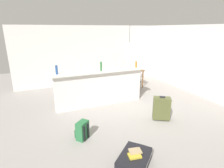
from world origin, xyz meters
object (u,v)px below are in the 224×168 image
object	(u,v)px
dining_table	(129,72)
pendant_lamp	(129,44)
bottle_clear	(120,65)
book_stack	(135,153)
bottle_green	(101,66)
bottle_blue	(57,70)
suitcase_upright_olive	(161,108)
suitcase_flat_black	(134,160)
backpack_green	(82,131)
bottle_white	(80,68)
bottle_amber	(136,65)
dining_chair_near_partition	(134,78)

from	to	relation	value
dining_table	pendant_lamp	bearing A→B (deg)	-121.19
bottle_clear	book_stack	distance (m)	3.03
bottle_green	book_stack	world-z (taller)	bottle_green
bottle_blue	suitcase_upright_olive	bearing A→B (deg)	-32.95
pendant_lamp	suitcase_flat_black	size ratio (longest dim) A/B	1.00
bottle_green	backpack_green	size ratio (longest dim) A/B	0.68
bottle_green	backpack_green	world-z (taller)	bottle_green
bottle_blue	bottle_white	bearing A→B (deg)	5.52
bottle_green	bottle_clear	distance (m)	0.61
bottle_clear	bottle_amber	size ratio (longest dim) A/B	1.24
bottle_white	suitcase_flat_black	distance (m)	3.10
pendant_lamp	bottle_white	bearing A→B (deg)	-152.00
bottle_green	bottle_clear	size ratio (longest dim) A/B	1.06
pendant_lamp	backpack_green	size ratio (longest dim) A/B	2.01
dining_chair_near_partition	backpack_green	distance (m)	3.59
dining_table	book_stack	size ratio (longest dim) A/B	3.74
bottle_green	suitcase_upright_olive	size ratio (longest dim) A/B	0.42
dining_table	bottle_green	bearing A→B (deg)	-140.11
suitcase_flat_black	suitcase_upright_olive	size ratio (longest dim) A/B	1.26
book_stack	dining_chair_near_partition	bearing A→B (deg)	60.96
suitcase_upright_olive	book_stack	size ratio (longest dim) A/B	2.28
bottle_white	suitcase_flat_black	size ratio (longest dim) A/B	0.30
suitcase_flat_black	backpack_green	world-z (taller)	backpack_green
bottle_green	dining_table	xyz separation A→B (m)	(1.71, 1.43, -0.63)
bottle_green	backpack_green	xyz separation A→B (m)	(-1.01, -1.53, -1.08)
bottle_amber	suitcase_flat_black	xyz separation A→B (m)	(-1.56, -2.70, -1.13)
suitcase_flat_black	pendant_lamp	bearing A→B (deg)	63.56
book_stack	bottle_clear	bearing A→B (deg)	70.46
bottle_white	bottle_clear	size ratio (longest dim) A/B	0.93
bottle_amber	bottle_green	bearing A→B (deg)	-179.98
bottle_white	bottle_green	world-z (taller)	bottle_green
bottle_blue	suitcase_flat_black	distance (m)	3.17
bottle_amber	book_stack	bearing A→B (deg)	-119.90
bottle_green	bottle_blue	bearing A→B (deg)	175.36
bottle_clear	pendant_lamp	distance (m)	1.84
bottle_amber	suitcase_upright_olive	xyz separation A→B (m)	(-0.04, -1.48, -0.91)
suitcase_flat_black	backpack_green	size ratio (longest dim) A/B	2.01
suitcase_flat_black	backpack_green	bearing A→B (deg)	119.71
bottle_clear	dining_chair_near_partition	world-z (taller)	bottle_clear
backpack_green	bottle_clear	bearing A→B (deg)	43.18
bottle_green	dining_table	distance (m)	2.32
dining_table	backpack_green	bearing A→B (deg)	-132.55
bottle_green	suitcase_upright_olive	distance (m)	2.11
bottle_white	bottle_clear	distance (m)	1.24
bottle_green	suitcase_upright_olive	xyz separation A→B (m)	(1.17, -1.48, -0.95)
bottle_clear	pendant_lamp	xyz separation A→B (m)	(1.08, 1.41, 0.50)
bottle_clear	bottle_white	bearing A→B (deg)	171.51
suitcase_flat_black	bottle_amber	bearing A→B (deg)	60.04
dining_table	bottle_amber	bearing A→B (deg)	-109.33
dining_table	suitcase_upright_olive	world-z (taller)	dining_table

